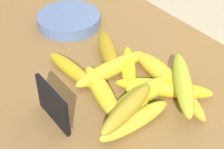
% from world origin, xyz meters
% --- Properties ---
extents(counter_top, '(1.10, 0.76, 0.03)m').
position_xyz_m(counter_top, '(0.00, 0.00, 0.01)').
color(counter_top, brown).
rests_on(counter_top, ground).
extents(chalkboard_sign, '(0.11, 0.02, 0.08)m').
position_xyz_m(chalkboard_sign, '(0.07, -0.10, 0.07)').
color(chalkboard_sign, black).
rests_on(chalkboard_sign, counter_top).
extents(fruit_bowl, '(0.17, 0.17, 0.03)m').
position_xyz_m(fruit_bowl, '(-0.22, 0.11, 0.05)').
color(fruit_bowl, slate).
rests_on(fruit_bowl, counter_top).
extents(banana_0, '(0.17, 0.11, 0.04)m').
position_xyz_m(banana_0, '(-0.03, 0.11, 0.05)').
color(banana_0, '#A78118').
rests_on(banana_0, counter_top).
extents(banana_1, '(0.16, 0.05, 0.04)m').
position_xyz_m(banana_1, '(0.10, 0.15, 0.05)').
color(banana_1, gold).
rests_on(banana_1, counter_top).
extents(banana_2, '(0.18, 0.08, 0.04)m').
position_xyz_m(banana_2, '(0.08, 0.01, 0.05)').
color(banana_2, yellow).
rests_on(banana_2, counter_top).
extents(banana_3, '(0.04, 0.20, 0.04)m').
position_xyz_m(banana_3, '(0.03, 0.07, 0.05)').
color(banana_3, gold).
rests_on(banana_3, counter_top).
extents(banana_4, '(0.04, 0.17, 0.04)m').
position_xyz_m(banana_4, '(0.14, 0.08, 0.05)').
color(banana_4, gold).
rests_on(banana_4, counter_top).
extents(banana_5, '(0.04, 0.17, 0.04)m').
position_xyz_m(banana_5, '(0.18, 0.01, 0.05)').
color(banana_5, gold).
rests_on(banana_5, counter_top).
extents(banana_6, '(0.10, 0.15, 0.03)m').
position_xyz_m(banana_6, '(0.16, 0.04, 0.05)').
color(banana_6, yellow).
rests_on(banana_6, counter_top).
extents(banana_7, '(0.18, 0.08, 0.03)m').
position_xyz_m(banana_7, '(0.18, 0.15, 0.05)').
color(banana_7, gold).
rests_on(banana_7, counter_top).
extents(banana_8, '(0.18, 0.17, 0.04)m').
position_xyz_m(banana_8, '(0.15, 0.12, 0.05)').
color(banana_8, yellow).
rests_on(banana_8, counter_top).
extents(banana_9, '(0.16, 0.13, 0.03)m').
position_xyz_m(banana_9, '(0.05, 0.11, 0.05)').
color(banana_9, yellow).
rests_on(banana_9, counter_top).
extents(banana_10, '(0.17, 0.05, 0.03)m').
position_xyz_m(banana_10, '(-0.03, 0.00, 0.05)').
color(banana_10, gold).
rests_on(banana_10, counter_top).
extents(banana_11, '(0.08, 0.16, 0.03)m').
position_xyz_m(banana_11, '(0.17, 0.00, 0.08)').
color(banana_11, '#B09125').
rests_on(banana_11, banana_5).
extents(banana_12, '(0.18, 0.15, 0.04)m').
position_xyz_m(banana_12, '(0.18, 0.14, 0.08)').
color(banana_12, gold).
rests_on(banana_12, banana_7).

